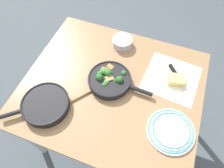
{
  "coord_description": "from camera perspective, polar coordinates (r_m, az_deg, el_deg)",
  "views": [
    {
      "loc": [
        -0.22,
        0.59,
        1.78
      ],
      "look_at": [
        0.0,
        0.0,
        0.76
      ],
      "focal_mm": 32.0,
      "sensor_mm": 36.0,
      "label": 1
    }
  ],
  "objects": [
    {
      "name": "skillet_eggs",
      "position": [
        1.19,
        -18.51,
        -5.57
      ],
      "size": [
        0.33,
        0.3,
        0.05
      ],
      "rotation": [
        0.0,
        0.0,
        0.69
      ],
      "color": "black",
      "rests_on": "dining_table_red"
    },
    {
      "name": "dinner_plate_stack",
      "position": [
        1.13,
        16.49,
        -12.64
      ],
      "size": [
        0.26,
        0.26,
        0.03
      ],
      "color": "white",
      "rests_on": "dining_table_red"
    },
    {
      "name": "wooden_spoon",
      "position": [
        1.18,
        -11.31,
        -4.67
      ],
      "size": [
        0.26,
        0.32,
        0.02
      ],
      "rotation": [
        0.0,
        0.0,
        0.91
      ],
      "color": "#996B42",
      "rests_on": "dining_table_red"
    },
    {
      "name": "cheese_block",
      "position": [
        1.28,
        17.82,
        1.14
      ],
      "size": [
        0.11,
        0.09,
        0.04
      ],
      "color": "#EACC66",
      "rests_on": "dining_table_red"
    },
    {
      "name": "parchment_sheet",
      "position": [
        1.3,
        16.62,
        1.67
      ],
      "size": [
        0.35,
        0.34,
        0.0
      ],
      "color": "silver",
      "rests_on": "dining_table_red"
    },
    {
      "name": "prep_bowl_steel",
      "position": [
        1.4,
        2.96,
        11.93
      ],
      "size": [
        0.14,
        0.14,
        0.06
      ],
      "color": "#B7B7BC",
      "rests_on": "dining_table_red"
    },
    {
      "name": "dining_table_red",
      "position": [
        1.29,
        0.0,
        -2.44
      ],
      "size": [
        1.08,
        0.93,
        0.74
      ],
      "color": "olive",
      "rests_on": "ground_plane"
    },
    {
      "name": "grater_knife",
      "position": [
        1.31,
        17.9,
        2.43
      ],
      "size": [
        0.18,
        0.2,
        0.02
      ],
      "rotation": [
        0.0,
        0.0,
        2.28
      ],
      "color": "silver",
      "rests_on": "dining_table_red"
    },
    {
      "name": "skillet_broccoli",
      "position": [
        1.21,
        -0.61,
        1.34
      ],
      "size": [
        0.4,
        0.26,
        0.08
      ],
      "rotation": [
        0.0,
        0.0,
        3.1
      ],
      "color": "black",
      "rests_on": "dining_table_red"
    },
    {
      "name": "ground_plane",
      "position": [
        1.89,
        0.0,
        -12.1
      ],
      "size": [
        14.0,
        14.0,
        0.0
      ],
      "primitive_type": "plane",
      "color": "#424C51"
    }
  ]
}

